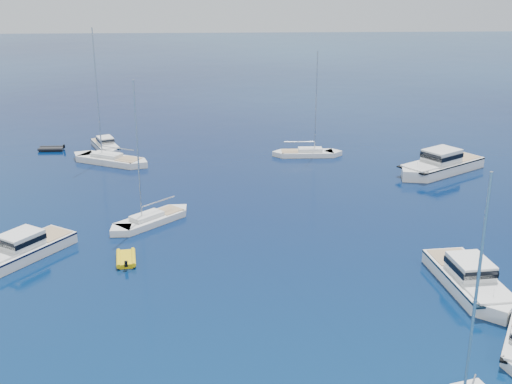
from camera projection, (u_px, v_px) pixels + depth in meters
ground at (349, 375)px, 37.33m from camera, size 400.00×400.00×0.00m
motor_cruiser_right at (469, 289)px, 47.21m from camera, size 4.43×11.29×2.89m
motor_cruiser_left at (21, 258)px, 52.19m from camera, size 8.38×10.30×2.70m
motor_cruiser_distant at (439, 172)px, 73.84m from camera, size 12.75×10.37×3.35m
motor_cruiser_horizon at (106, 149)px, 82.98m from camera, size 5.21×7.98×2.02m
sailboat_mid_l at (150, 223)px, 59.25m from camera, size 8.25×8.35×13.70m
sailboat_centre at (307, 156)px, 80.15m from camera, size 9.07×2.47×13.28m
sailboat_far_l at (110, 163)px, 77.33m from camera, size 11.15×7.60×16.26m
tender_yellow at (126, 261)px, 51.65m from camera, size 2.29×3.47×0.95m
tender_grey_far at (52, 150)px, 82.45m from camera, size 3.28×1.88×0.95m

